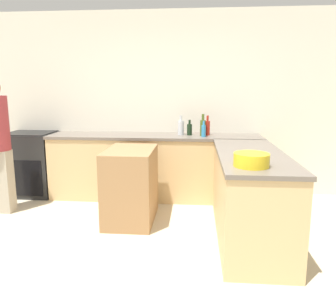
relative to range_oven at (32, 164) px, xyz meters
The scene contains 12 objects.
ground_plane 2.86m from the range_oven, 48.51° to the right, with size 14.00×14.00×0.00m, color beige.
wall_back 2.10m from the range_oven, 10.11° to the left, with size 8.00×0.06×2.70m.
counter_back 1.87m from the range_oven, ahead, with size 3.02×0.63×0.93m.
counter_peninsula 3.26m from the range_oven, 21.57° to the right, with size 0.69×1.83×0.93m.
range_oven is the anchor object (origin of this frame).
island_table 1.90m from the range_oven, 27.18° to the right, with size 0.56×0.83×0.88m.
mixing_bowl 3.49m from the range_oven, 31.66° to the right, with size 0.31×0.31×0.12m.
vinegar_bottle_clear 2.31m from the range_oven, ahead, with size 0.09×0.09×0.28m.
olive_oil_bottle 2.62m from the range_oven, ahead, with size 0.08×0.08×0.31m.
hot_sauce_bottle 2.68m from the range_oven, ahead, with size 0.07×0.07×0.28m.
wine_bottle_dark 2.43m from the range_oven, ahead, with size 0.07×0.07×0.22m.
dish_soap_bottle 2.62m from the range_oven, ahead, with size 0.06×0.06×0.22m.
Camera 1 is at (0.59, -2.49, 1.60)m, focal length 35.00 mm.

